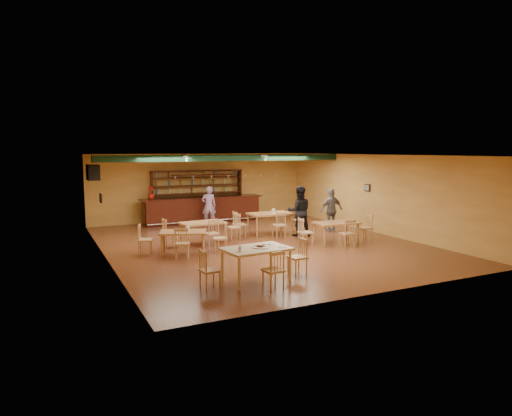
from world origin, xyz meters
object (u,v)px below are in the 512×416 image
patron_right_a (299,211)px  dining_table_d (336,233)px  dining_table_b (270,223)px  dining_table_c (183,242)px  patron_bar (209,206)px  near_table (256,265)px  bar_counter (203,210)px  dining_table_a (203,233)px

patron_right_a → dining_table_d: bearing=126.2°
dining_table_b → dining_table_c: 4.31m
patron_right_a → patron_bar: bearing=-37.2°
near_table → patron_bar: patron_bar is taller
bar_counter → dining_table_b: 3.96m
patron_bar → dining_table_a: bearing=79.1°
dining_table_b → patron_right_a: size_ratio=0.87×
near_table → patron_right_a: (4.01, 4.66, 0.50)m
dining_table_c → near_table: size_ratio=0.89×
near_table → patron_right_a: size_ratio=0.85×
dining_table_a → dining_table_c: size_ratio=1.06×
bar_counter → patron_right_a: bearing=-63.8°
bar_counter → patron_bar: (-0.00, -0.83, 0.27)m
dining_table_c → dining_table_d: size_ratio=0.96×
dining_table_a → dining_table_d: size_ratio=1.01×
patron_right_a → dining_table_b: bearing=-23.4°
dining_table_d → patron_right_a: size_ratio=0.79×
dining_table_b → near_table: size_ratio=1.03×
dining_table_a → patron_right_a: patron_right_a is taller
dining_table_c → patron_bar: size_ratio=0.83×
bar_counter → dining_table_c: 6.01m
bar_counter → patron_bar: 0.87m
dining_table_a → dining_table_c: bearing=-136.2°
near_table → dining_table_c: bearing=95.6°
patron_bar → dining_table_d: bearing=128.6°
dining_table_d → patron_bar: (-2.66, 5.37, 0.47)m
dining_table_c → bar_counter: bearing=85.1°
dining_table_c → patron_right_a: (4.73, 0.96, 0.58)m
dining_table_a → dining_table_d: dining_table_a is taller
dining_table_a → patron_right_a: (3.67, -0.25, 0.56)m
dining_table_d → near_table: near_table is taller
near_table → patron_bar: size_ratio=0.94×
bar_counter → near_table: bar_counter is taller
near_table → dining_table_b: bearing=54.2°
dining_table_b → near_table: (-3.21, -5.46, 0.02)m
patron_bar → patron_right_a: patron_right_a is taller
dining_table_b → patron_bar: patron_bar is taller
dining_table_c → dining_table_a: bearing=68.7°
dining_table_d → patron_bar: patron_bar is taller
dining_table_d → patron_right_a: bearing=108.6°
near_table → patron_bar: 8.53m
bar_counter → dining_table_d: (2.65, -6.20, -0.20)m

